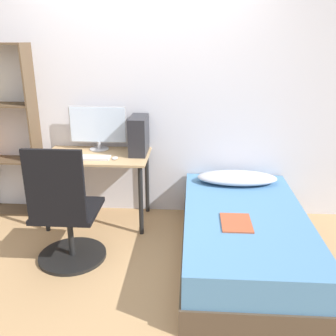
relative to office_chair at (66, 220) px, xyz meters
name	(u,v)px	position (x,y,z in m)	size (l,w,h in m)	color
ground_plane	(124,280)	(0.51, -0.22, -0.40)	(14.00, 14.00, 0.00)	tan
wall_back	(142,98)	(0.51, 1.11, 0.85)	(8.00, 0.05, 2.50)	silver
desk	(97,166)	(0.08, 0.78, 0.22)	(1.05, 0.61, 0.73)	tan
office_chair	(66,220)	(0.00, 0.00, 0.00)	(0.59, 0.59, 1.07)	black
bed	(244,237)	(1.50, 0.14, -0.18)	(1.05, 1.89, 0.45)	#4C3D2D
pillow	(237,178)	(1.50, 0.83, 0.10)	(0.80, 0.36, 0.11)	#B2B7C6
magazine	(236,223)	(1.40, -0.05, 0.05)	(0.24, 0.32, 0.01)	#B24C2D
monitor	(98,127)	(0.07, 0.97, 0.58)	(0.59, 0.20, 0.46)	#B7B7BC
keyboard	(89,158)	(0.04, 0.66, 0.34)	(0.41, 0.13, 0.02)	silver
pc_tower	(139,135)	(0.50, 0.88, 0.52)	(0.17, 0.37, 0.37)	#232328
mouse	(115,158)	(0.30, 0.66, 0.34)	(0.06, 0.09, 0.02)	silver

